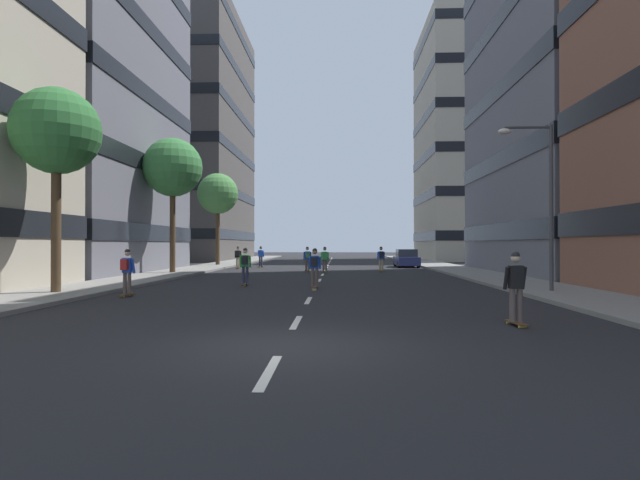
{
  "coord_description": "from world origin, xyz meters",
  "views": [
    {
      "loc": [
        1.08,
        -9.89,
        1.96
      ],
      "look_at": [
        0.0,
        18.65,
        2.18
      ],
      "focal_mm": 29.0,
      "sensor_mm": 36.0,
      "label": 1
    }
  ],
  "objects": [
    {
      "name": "ground_plane",
      "position": [
        0.0,
        28.06,
        0.0
      ],
      "size": [
        168.34,
        168.34,
        0.0
      ],
      "primitive_type": "plane",
      "color": "black"
    },
    {
      "name": "sidewalk_left",
      "position": [
        -9.72,
        31.56,
        0.07
      ],
      "size": [
        3.52,
        77.16,
        0.14
      ],
      "primitive_type": "cube",
      "color": "gray",
      "rests_on": "ground_plane"
    },
    {
      "name": "sidewalk_right",
      "position": [
        9.72,
        31.56,
        0.07
      ],
      "size": [
        3.52,
        77.16,
        0.14
      ],
      "primitive_type": "cube",
      "color": "gray",
      "rests_on": "ground_plane"
    },
    {
      "name": "lane_markings",
      "position": [
        0.0,
        30.5,
        0.0
      ],
      "size": [
        0.16,
        67.2,
        0.01
      ],
      "color": "silver",
      "rests_on": "ground_plane"
    },
    {
      "name": "building_left_mid",
      "position": [
        -17.62,
        24.36,
        13.64
      ],
      "size": [
        12.42,
        17.26,
        27.1
      ],
      "color": "slate",
      "rests_on": "ground_plane"
    },
    {
      "name": "building_left_far",
      "position": [
        -17.62,
        54.45,
        15.3
      ],
      "size": [
        12.42,
        22.47,
        30.42
      ],
      "color": "#4C4744",
      "rests_on": "ground_plane"
    },
    {
      "name": "building_right_mid",
      "position": [
        17.62,
        24.36,
        16.21
      ],
      "size": [
        12.42,
        18.0,
        32.25
      ],
      "color": "slate",
      "rests_on": "ground_plane"
    },
    {
      "name": "building_right_far",
      "position": [
        17.62,
        54.45,
        14.5
      ],
      "size": [
        12.42,
        16.62,
        28.83
      ],
      "color": "#BCB29E",
      "rests_on": "ground_plane"
    },
    {
      "name": "parked_car_near",
      "position": [
        6.76,
        34.21,
        0.7
      ],
      "size": [
        1.82,
        4.4,
        1.52
      ],
      "color": "navy",
      "rests_on": "ground_plane"
    },
    {
      "name": "street_tree_near",
      "position": [
        -9.72,
        23.08,
        6.87
      ],
      "size": [
        3.79,
        3.79,
        8.68
      ],
      "color": "#4C3823",
      "rests_on": "sidewalk_left"
    },
    {
      "name": "street_tree_mid",
      "position": [
        -9.72,
        35.45,
        6.38
      ],
      "size": [
        3.59,
        3.59,
        8.09
      ],
      "color": "#4C3823",
      "rests_on": "sidewalk_left"
    },
    {
      "name": "street_tree_far",
      "position": [
        -9.72,
        9.36,
        6.21
      ],
      "size": [
        3.28,
        3.28,
        7.78
      ],
      "color": "#4C3823",
      "rests_on": "sidewalk_left"
    },
    {
      "name": "streetlamp_right",
      "position": [
        9.0,
        10.62,
        4.14
      ],
      "size": [
        2.13,
        0.3,
        6.5
      ],
      "color": "#3F3F44",
      "rests_on": "sidewalk_right"
    },
    {
      "name": "skater_0",
      "position": [
        -0.0,
        12.62,
        1.02
      ],
      "size": [
        0.55,
        0.91,
        1.78
      ],
      "color": "brown",
      "rests_on": "ground_plane"
    },
    {
      "name": "skater_1",
      "position": [
        -3.36,
        14.24,
        1.02
      ],
      "size": [
        0.54,
        0.91,
        1.78
      ],
      "color": "brown",
      "rests_on": "ground_plane"
    },
    {
      "name": "skater_2",
      "position": [
        -6.98,
        30.78,
        1.02
      ],
      "size": [
        0.55,
        0.91,
        1.78
      ],
      "color": "brown",
      "rests_on": "ground_plane"
    },
    {
      "name": "skater_3",
      "position": [
        4.03,
        26.82,
        1.02
      ],
      "size": [
        0.54,
        0.91,
        1.78
      ],
      "color": "brown",
      "rests_on": "ground_plane"
    },
    {
      "name": "skater_4",
      "position": [
        -6.84,
        9.04,
        1.02
      ],
      "size": [
        0.56,
        0.92,
        1.78
      ],
      "color": "brown",
      "rests_on": "ground_plane"
    },
    {
      "name": "skater_5",
      "position": [
        0.08,
        24.98,
        0.98
      ],
      "size": [
        0.54,
        0.91,
        1.78
      ],
      "color": "brown",
      "rests_on": "ground_plane"
    },
    {
      "name": "skater_6",
      "position": [
        5.3,
        2.65,
        0.98
      ],
      "size": [
        0.55,
        0.92,
        1.78
      ],
      "color": "brown",
      "rests_on": "ground_plane"
    },
    {
      "name": "skater_7",
      "position": [
        -1.16,
        26.1,
        1.02
      ],
      "size": [
        0.57,
        0.92,
        1.78
      ],
      "color": "brown",
      "rests_on": "ground_plane"
    },
    {
      "name": "skater_8",
      "position": [
        -5.56,
        33.41,
        0.98
      ],
      "size": [
        0.57,
        0.92,
        1.78
      ],
      "color": "brown",
      "rests_on": "ground_plane"
    }
  ]
}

